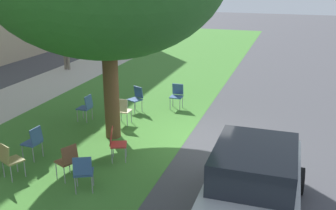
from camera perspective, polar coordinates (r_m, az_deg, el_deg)
ground at (r=11.34m, az=3.69°, el=-5.24°), size 80.00×80.00×0.00m
grass_verge at (r=12.45m, az=-10.74°, el=-3.30°), size 48.00×6.00×0.01m
chair_1 at (r=9.37m, az=-14.48°, el=-7.71°), size 0.55×0.55×0.88m
chair_2 at (r=10.06m, az=-7.66°, el=-5.37°), size 0.54×0.54×0.88m
chair_3 at (r=10.62m, az=-19.08°, el=-4.94°), size 0.45×0.45×0.88m
chair_4 at (r=12.40m, az=-6.63°, el=-0.63°), size 0.42×0.42×0.88m
chair_5 at (r=13.59m, az=-4.68°, el=1.17°), size 0.56×0.55×0.88m
chair_6 at (r=9.83m, az=-22.20°, el=-7.26°), size 0.55×0.54×0.88m
chair_7 at (r=12.90m, az=-11.91°, el=-0.15°), size 0.43×0.43×0.88m
chair_8 at (r=8.79m, az=-12.32°, el=-9.38°), size 0.56×0.55×0.88m
chair_9 at (r=13.88m, az=1.32°, el=1.60°), size 0.43×0.42×0.88m
parked_car at (r=7.59m, az=12.41°, el=-11.40°), size 3.70×1.92×1.65m
pedestrian_0 at (r=20.26m, az=-14.72°, el=7.62°), size 0.22×0.37×1.69m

